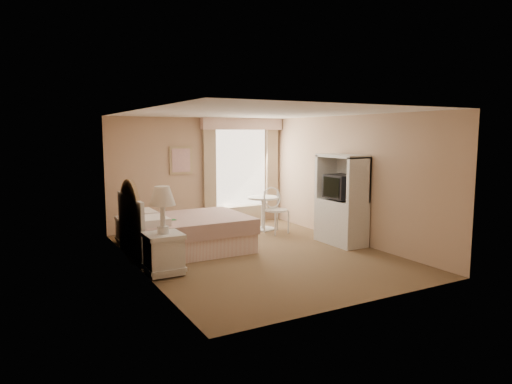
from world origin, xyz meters
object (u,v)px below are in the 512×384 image
cafe_chair (275,206)px  bed (182,232)px  round_table (263,208)px  nightstand_near (163,242)px  nightstand_far (128,222)px  armoire (341,207)px

cafe_chair → bed: bearing=-174.6°
round_table → bed: bearing=-157.0°
nightstand_near → cafe_chair: 3.50m
bed → round_table: bed is taller
nightstand_far → armoire: size_ratio=0.63×
nightstand_near → nightstand_far: bearing=90.0°
nightstand_far → cafe_chair: (3.02, -0.52, 0.16)m
bed → nightstand_near: 1.39m
bed → nightstand_near: (-0.72, -1.18, 0.15)m
nightstand_near → round_table: 3.64m
bed → nightstand_far: size_ratio=1.93×
nightstand_near → bed: bearing=58.6°
nightstand_near → armoire: 3.67m
nightstand_far → cafe_chair: size_ratio=1.12×
round_table → armoire: 2.00m
nightstand_near → cafe_chair: size_ratio=1.35×
bed → round_table: (2.23, 0.95, 0.14)m
bed → armoire: size_ratio=1.23×
bed → armoire: (2.93, -0.92, 0.37)m
round_table → armoire: (0.70, -1.86, 0.23)m
bed → cafe_chair: bearing=13.9°
bed → armoire: bearing=-17.3°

